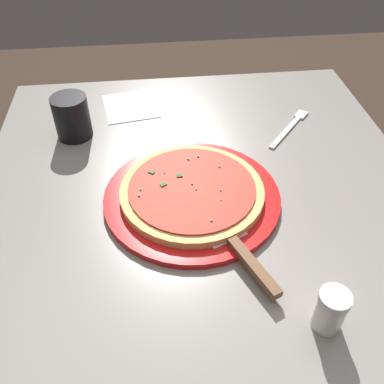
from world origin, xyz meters
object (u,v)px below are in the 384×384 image
object	(u,v)px
pizza	(192,191)
napkin_folded_right	(131,106)
fork	(291,126)
serving_plate	(192,197)
cup_tall_drink	(72,117)
pizza_server	(239,250)
parmesan_shaker	(330,310)

from	to	relation	value
pizza	napkin_folded_right	size ratio (longest dim) A/B	1.93
pizza	fork	xyz separation A→B (m)	(0.22, -0.26, -0.02)
fork	pizza	bearing A→B (deg)	130.37
serving_plate	cup_tall_drink	bearing A→B (deg)	44.69
serving_plate	pizza_server	xyz separation A→B (m)	(-0.15, -0.06, 0.01)
serving_plate	fork	world-z (taller)	serving_plate
pizza_server	napkin_folded_right	bearing A→B (deg)	19.32
pizza	cup_tall_drink	bearing A→B (deg)	44.69
fork	parmesan_shaker	distance (m)	0.53
pizza	cup_tall_drink	size ratio (longest dim) A/B	2.79
napkin_folded_right	parmesan_shaker	xyz separation A→B (m)	(-0.65, -0.28, 0.04)
fork	napkin_folded_right	bearing A→B (deg)	69.88
pizza	pizza_server	size ratio (longest dim) A/B	1.26
fork	cup_tall_drink	bearing A→B (deg)	87.24
serving_plate	pizza	bearing A→B (deg)	43.63
pizza	parmesan_shaker	distance (m)	0.34
pizza	pizza_server	xyz separation A→B (m)	(-0.15, -0.06, -0.00)
fork	parmesan_shaker	size ratio (longest dim) A/B	2.07
cup_tall_drink	pizza_server	bearing A→B (deg)	-142.30
cup_tall_drink	fork	distance (m)	0.51
pizza	pizza_server	distance (m)	0.16
napkin_folded_right	parmesan_shaker	size ratio (longest dim) A/B	1.94
serving_plate	pizza	xyz separation A→B (m)	(0.00, 0.00, 0.02)
cup_tall_drink	parmesan_shaker	world-z (taller)	cup_tall_drink
serving_plate	fork	bearing A→B (deg)	-49.62
pizza_server	fork	distance (m)	0.43
serving_plate	fork	distance (m)	0.35
napkin_folded_right	fork	size ratio (longest dim) A/B	0.94
cup_tall_drink	fork	size ratio (longest dim) A/B	0.65
serving_plate	napkin_folded_right	bearing A→B (deg)	17.89
pizza	napkin_folded_right	bearing A→B (deg)	17.89
pizza	napkin_folded_right	distance (m)	0.38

